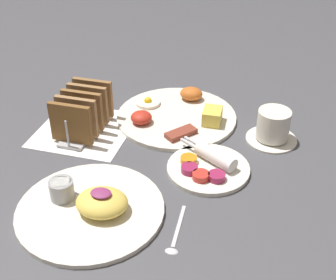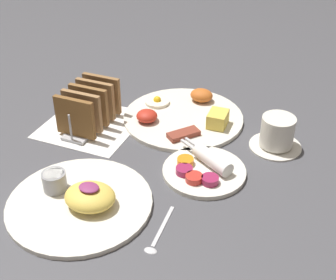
{
  "view_description": "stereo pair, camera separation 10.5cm",
  "coord_description": "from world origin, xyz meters",
  "px_view_note": "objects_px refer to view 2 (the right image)",
  "views": [
    {
      "loc": [
        0.29,
        -0.77,
        0.61
      ],
      "look_at": [
        0.06,
        0.07,
        0.03
      ],
      "focal_mm": 50.0,
      "sensor_mm": 36.0,
      "label": 1
    },
    {
      "loc": [
        0.39,
        -0.74,
        0.61
      ],
      "look_at": [
        0.06,
        0.07,
        0.03
      ],
      "focal_mm": 50.0,
      "sensor_mm": 36.0,
      "label": 2
    }
  ],
  "objects_px": {
    "plate_condiments": "(204,169)",
    "coffee_cup": "(277,134)",
    "toast_rack": "(89,107)",
    "plate_foreground": "(80,200)",
    "plate_breakfast": "(184,116)"
  },
  "relations": [
    {
      "from": "plate_breakfast",
      "to": "plate_condiments",
      "type": "relative_size",
      "value": 1.69
    },
    {
      "from": "plate_condiments",
      "to": "coffee_cup",
      "type": "distance_m",
      "value": 0.2
    },
    {
      "from": "toast_rack",
      "to": "coffee_cup",
      "type": "bearing_deg",
      "value": 10.17
    },
    {
      "from": "plate_condiments",
      "to": "toast_rack",
      "type": "bearing_deg",
      "value": 166.41
    },
    {
      "from": "plate_breakfast",
      "to": "plate_foreground",
      "type": "bearing_deg",
      "value": -100.27
    },
    {
      "from": "plate_condiments",
      "to": "toast_rack",
      "type": "height_order",
      "value": "toast_rack"
    },
    {
      "from": "plate_condiments",
      "to": "toast_rack",
      "type": "relative_size",
      "value": 0.99
    },
    {
      "from": "plate_condiments",
      "to": "plate_foreground",
      "type": "relative_size",
      "value": 0.63
    },
    {
      "from": "plate_foreground",
      "to": "coffee_cup",
      "type": "distance_m",
      "value": 0.46
    },
    {
      "from": "toast_rack",
      "to": "coffee_cup",
      "type": "distance_m",
      "value": 0.45
    },
    {
      "from": "plate_breakfast",
      "to": "toast_rack",
      "type": "bearing_deg",
      "value": -150.4
    },
    {
      "from": "plate_condiments",
      "to": "plate_foreground",
      "type": "bearing_deg",
      "value": -135.01
    },
    {
      "from": "toast_rack",
      "to": "plate_breakfast",
      "type": "bearing_deg",
      "value": 29.6
    },
    {
      "from": "plate_foreground",
      "to": "toast_rack",
      "type": "xyz_separation_m",
      "value": [
        -0.13,
        0.27,
        0.04
      ]
    },
    {
      "from": "plate_foreground",
      "to": "coffee_cup",
      "type": "relative_size",
      "value": 2.37
    }
  ]
}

